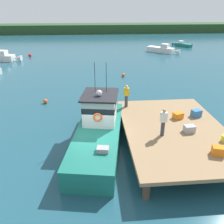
# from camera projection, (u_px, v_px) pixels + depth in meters

# --- Properties ---
(ground_plane) EXTENTS (200.00, 200.00, 0.00)m
(ground_plane) POSITION_uv_depth(u_px,v_px,m) (95.00, 149.00, 14.12)
(ground_plane) COLOR #1E4C5B
(dock) EXTENTS (6.00, 9.00, 1.20)m
(dock) POSITION_uv_depth(u_px,v_px,m) (175.00, 130.00, 14.04)
(dock) COLOR #4C3D2D
(dock) RESTS_ON ground
(main_fishing_boat) EXTENTS (3.82, 9.97, 4.80)m
(main_fishing_boat) POSITION_uv_depth(u_px,v_px,m) (99.00, 128.00, 14.39)
(main_fishing_boat) COLOR #196B5B
(main_fishing_boat) RESTS_ON ground
(crate_single_by_cleat) EXTENTS (0.70, 0.59, 0.44)m
(crate_single_by_cleat) POSITION_uv_depth(u_px,v_px,m) (219.00, 151.00, 11.48)
(crate_single_by_cleat) COLOR orange
(crate_single_by_cleat) RESTS_ON dock
(crate_single_far) EXTENTS (0.64, 0.49, 0.40)m
(crate_single_far) POSITION_uv_depth(u_px,v_px,m) (189.00, 129.00, 13.53)
(crate_single_far) COLOR #9E9EA3
(crate_single_far) RESTS_ON dock
(crate_stack_mid_dock) EXTENTS (0.70, 0.59, 0.45)m
(crate_stack_mid_dock) POSITION_uv_depth(u_px,v_px,m) (196.00, 113.00, 15.39)
(crate_stack_mid_dock) COLOR #3370B2
(crate_stack_mid_dock) RESTS_ON dock
(crate_stack_near_edge) EXTENTS (0.72, 0.62, 0.39)m
(crate_stack_near_edge) POSITION_uv_depth(u_px,v_px,m) (178.00, 115.00, 15.13)
(crate_stack_near_edge) COLOR orange
(crate_stack_near_edge) RESTS_ON dock
(bait_bucket) EXTENTS (0.32, 0.32, 0.34)m
(bait_bucket) POSITION_uv_depth(u_px,v_px,m) (224.00, 138.00, 12.63)
(bait_bucket) COLOR yellow
(bait_bucket) RESTS_ON dock
(deckhand_by_the_boat) EXTENTS (0.36, 0.22, 1.63)m
(deckhand_by_the_boat) POSITION_uv_depth(u_px,v_px,m) (126.00, 96.00, 16.54)
(deckhand_by_the_boat) COLOR #383842
(deckhand_by_the_boat) RESTS_ON dock
(deckhand_further_back) EXTENTS (0.36, 0.22, 1.63)m
(deckhand_further_back) POSITION_uv_depth(u_px,v_px,m) (163.00, 122.00, 12.89)
(deckhand_further_back) COLOR #383842
(deckhand_further_back) RESTS_ON dock
(moored_boat_mid_harbor) EXTENTS (5.35, 4.78, 1.52)m
(moored_boat_mid_harbor) POSITION_uv_depth(u_px,v_px,m) (163.00, 49.00, 41.56)
(moored_boat_mid_harbor) COLOR white
(moored_boat_mid_harbor) RESTS_ON ground
(moored_boat_outer_mooring) EXTENTS (3.27, 3.90, 1.08)m
(moored_boat_outer_mooring) POSITION_uv_depth(u_px,v_px,m) (182.00, 45.00, 47.38)
(moored_boat_outer_mooring) COLOR #196B5B
(moored_boat_outer_mooring) RESTS_ON ground
(moored_boat_far_right) EXTENTS (6.25, 2.31, 1.56)m
(moored_boat_far_right) POSITION_uv_depth(u_px,v_px,m) (1.00, 57.00, 35.46)
(moored_boat_far_right) COLOR silver
(moored_boat_far_right) RESTS_ON ground
(mooring_buoy_spare_mooring) EXTENTS (0.51, 0.51, 0.51)m
(mooring_buoy_spare_mooring) POSITION_uv_depth(u_px,v_px,m) (30.00, 55.00, 38.34)
(mooring_buoy_spare_mooring) COLOR red
(mooring_buoy_spare_mooring) RESTS_ON ground
(mooring_buoy_inshore) EXTENTS (0.39, 0.39, 0.39)m
(mooring_buoy_inshore) POSITION_uv_depth(u_px,v_px,m) (123.00, 75.00, 27.96)
(mooring_buoy_inshore) COLOR #EA5B19
(mooring_buoy_inshore) RESTS_ON ground
(mooring_buoy_outer) EXTENTS (0.39, 0.39, 0.39)m
(mooring_buoy_outer) POSITION_uv_depth(u_px,v_px,m) (45.00, 101.00, 20.50)
(mooring_buoy_outer) COLOR #EA5B19
(mooring_buoy_outer) RESTS_ON ground
(far_shoreline) EXTENTS (120.00, 8.00, 2.40)m
(far_shoreline) POSITION_uv_depth(u_px,v_px,m) (91.00, 28.00, 69.63)
(far_shoreline) COLOR #284723
(far_shoreline) RESTS_ON ground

